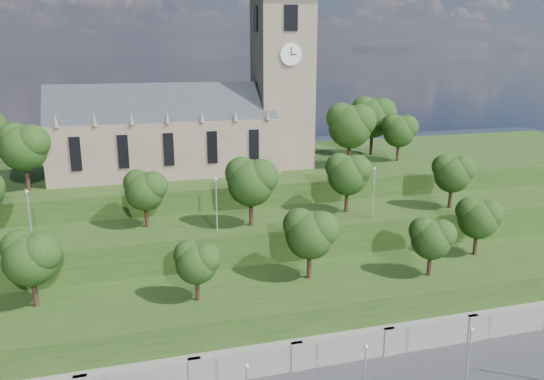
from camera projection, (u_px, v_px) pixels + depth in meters
name	position (u px, v px, depth m)	size (l,w,h in m)	color
retaining_wall	(245.00, 369.00, 51.58)	(160.00, 2.10, 5.00)	slate
embankment_lower	(232.00, 325.00, 56.80)	(160.00, 12.00, 8.00)	#213A13
embankment_upper	(214.00, 269.00, 66.52)	(160.00, 10.00, 12.00)	#213A13
hilltop	(192.00, 210.00, 85.67)	(160.00, 32.00, 15.00)	#213A13
church	(197.00, 120.00, 78.31)	(38.60, 12.35, 27.60)	#715F4F
trees_lower	(252.00, 244.00, 55.48)	(64.33, 8.89, 7.98)	black
trees_upper	(220.00, 181.00, 62.94)	(63.55, 8.15, 9.00)	black
trees_hilltop	(202.00, 129.00, 77.75)	(75.52, 16.29, 10.02)	black
lamp_posts_upper	(216.00, 200.00, 61.22)	(40.36, 0.36, 6.50)	#B2B2B7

